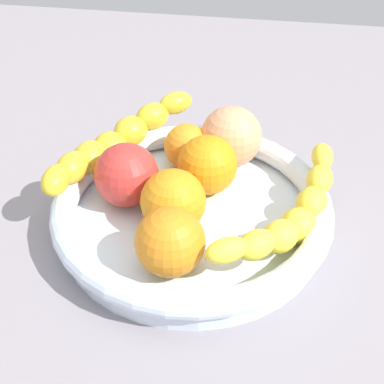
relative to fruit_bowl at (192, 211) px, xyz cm
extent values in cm
cube|color=gray|center=(0.00, 0.00, -3.72)|extent=(120.00, 120.00, 3.00)
cylinder|color=silver|center=(0.00, 0.00, -1.35)|extent=(27.27, 27.27, 1.73)
torus|color=silver|center=(0.00, 0.00, 0.80)|extent=(29.07, 29.07, 2.57)
ellipsoid|color=yellow|center=(8.84, 4.42, 3.56)|extent=(4.07, 4.62, 2.29)
ellipsoid|color=yellow|center=(6.97, 6.92, 2.80)|extent=(4.69, 4.79, 2.70)
ellipsoid|color=yellow|center=(4.70, 9.06, 2.04)|extent=(5.08, 4.93, 3.11)
ellipsoid|color=yellow|center=(2.10, 10.79, 1.27)|extent=(5.22, 5.02, 3.52)
ellipsoid|color=yellow|center=(-0.76, 12.06, 2.04)|extent=(4.81, 4.25, 3.11)
ellipsoid|color=yellow|center=(-3.78, 12.82, 2.80)|extent=(4.40, 3.31, 2.70)
ellipsoid|color=yellow|center=(-6.90, 13.06, 3.56)|extent=(4.04, 2.32, 2.29)
ellipsoid|color=yellow|center=(-15.04, -4.38, 4.03)|extent=(4.75, 5.02, 2.70)
ellipsoid|color=yellow|center=(-12.83, -6.85, 3.22)|extent=(5.28, 5.25, 3.18)
ellipsoid|color=yellow|center=(-10.29, -8.98, 2.40)|extent=(5.61, 5.47, 3.66)
ellipsoid|color=yellow|center=(-7.47, -10.74, 1.59)|extent=(5.71, 5.66, 4.15)
ellipsoid|color=yellow|center=(-4.44, -12.09, 2.40)|extent=(5.26, 4.90, 3.66)
ellipsoid|color=yellow|center=(-1.25, -12.99, 3.22)|extent=(4.83, 3.99, 3.18)
ellipsoid|color=yellow|center=(2.04, -13.44, 4.03)|extent=(4.44, 2.97, 2.70)
sphere|color=orange|center=(-4.55, 0.95, 2.78)|extent=(6.52, 6.52, 6.52)
sphere|color=orange|center=(-8.59, -1.95, 2.15)|extent=(5.28, 5.28, 5.28)
sphere|color=orange|center=(2.09, -1.55, 2.80)|extent=(6.56, 6.56, 6.56)
sphere|color=orange|center=(7.77, -0.79, 2.78)|extent=(6.53, 6.53, 6.53)
sphere|color=red|center=(-1.25, -7.13, 2.92)|extent=(6.82, 6.82, 6.82)
sphere|color=#EE9E6C|center=(-10.06, 2.95, 3.06)|extent=(7.08, 7.08, 7.08)
camera|label=1|loc=(42.73, 6.72, 37.12)|focal=51.07mm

